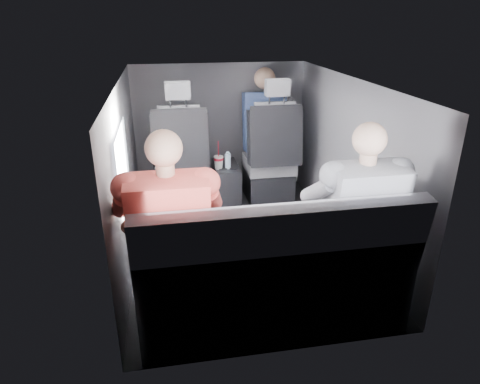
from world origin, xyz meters
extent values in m
plane|color=black|center=(0.00, 0.00, 0.00)|extent=(2.60, 2.60, 0.00)
plane|color=#B2B2AD|center=(0.00, 0.00, 1.35)|extent=(2.60, 2.60, 0.00)
cube|color=#56565B|center=(-0.90, 0.00, 0.68)|extent=(0.02, 2.60, 1.35)
cube|color=#56565B|center=(0.90, 0.00, 0.68)|extent=(0.02, 2.60, 1.35)
cube|color=#56565B|center=(0.00, 1.30, 0.68)|extent=(1.80, 0.02, 1.35)
cube|color=#56565B|center=(0.00, -1.30, 0.68)|extent=(1.80, 0.02, 1.35)
cube|color=white|center=(-0.88, -0.30, 0.90)|extent=(0.02, 0.75, 0.42)
cube|color=black|center=(0.45, 0.67, 0.80)|extent=(0.35, 0.11, 0.59)
cube|color=black|center=(-0.45, 0.92, 0.15)|extent=(0.46, 0.48, 0.30)
cube|color=slate|center=(-0.45, 0.90, 0.38)|extent=(0.48, 0.46, 0.14)
cube|color=slate|center=(-0.45, 0.70, 0.75)|extent=(0.38, 0.18, 0.61)
cube|color=black|center=(-0.67, 0.70, 0.72)|extent=(0.08, 0.21, 0.53)
cube|color=black|center=(-0.23, 0.70, 0.72)|extent=(0.08, 0.21, 0.53)
cube|color=black|center=(-0.45, 0.64, 0.74)|extent=(0.50, 0.11, 0.58)
cube|color=slate|center=(-0.45, 0.66, 1.19)|extent=(0.22, 0.10, 0.15)
cube|color=black|center=(0.45, 0.92, 0.15)|extent=(0.46, 0.48, 0.30)
cube|color=slate|center=(0.45, 0.90, 0.38)|extent=(0.48, 0.46, 0.14)
cube|color=slate|center=(0.45, 0.70, 0.75)|extent=(0.38, 0.18, 0.61)
cube|color=black|center=(0.23, 0.70, 0.72)|extent=(0.08, 0.21, 0.53)
cube|color=black|center=(0.67, 0.70, 0.72)|extent=(0.08, 0.21, 0.53)
cube|color=black|center=(0.45, 0.64, 0.74)|extent=(0.50, 0.11, 0.58)
cube|color=slate|center=(0.45, 0.66, 1.19)|extent=(0.22, 0.10, 0.15)
cube|color=black|center=(0.00, 0.88, 0.20)|extent=(0.24, 0.48, 0.40)
cylinder|color=black|center=(-0.05, 0.76, 0.41)|extent=(0.09, 0.09, 0.01)
cylinder|color=black|center=(0.06, 0.76, 0.41)|extent=(0.09, 0.09, 0.01)
cube|color=slate|center=(0.00, -1.02, 0.23)|extent=(1.60, 0.50, 0.45)
cube|color=slate|center=(0.00, -1.25, 0.68)|extent=(1.60, 0.17, 0.47)
cylinder|color=red|center=(-0.09, 0.78, 0.50)|extent=(0.09, 0.09, 0.02)
cylinder|color=white|center=(-0.09, 0.78, 0.53)|extent=(0.09, 0.09, 0.01)
cylinder|color=red|center=(-0.09, 0.78, 0.61)|extent=(0.01, 0.01, 0.15)
cylinder|color=#A9C9E5|center=(0.00, 0.78, 0.47)|extent=(0.06, 0.06, 0.15)
cylinder|color=#A9C9E5|center=(0.00, 0.78, 0.56)|extent=(0.03, 0.03, 0.02)
cube|color=white|center=(-0.56, -0.79, 0.59)|extent=(0.37, 0.27, 0.02)
cube|color=silver|center=(-0.56, -0.80, 0.60)|extent=(0.30, 0.15, 0.00)
cube|color=white|center=(-0.56, -0.71, 0.60)|extent=(0.11, 0.06, 0.00)
cube|color=white|center=(-0.56, -0.95, 0.72)|extent=(0.36, 0.09, 0.25)
cube|color=silver|center=(-0.56, -0.94, 0.72)|extent=(0.32, 0.07, 0.21)
cube|color=black|center=(0.52, -0.70, 0.59)|extent=(0.37, 0.29, 0.02)
cube|color=black|center=(0.52, -0.72, 0.60)|extent=(0.29, 0.18, 0.00)
cube|color=black|center=(0.52, -0.63, 0.60)|extent=(0.11, 0.07, 0.00)
cube|color=black|center=(0.52, -0.85, 0.71)|extent=(0.34, 0.13, 0.22)
cube|color=silver|center=(0.52, -0.84, 0.71)|extent=(0.30, 0.11, 0.19)
cube|color=#2E2D32|center=(-0.71, -0.90, 0.52)|extent=(0.16, 0.46, 0.14)
cube|color=#2E2D32|center=(-0.48, -0.90, 0.52)|extent=(0.16, 0.46, 0.14)
cube|color=#2E2D32|center=(-0.71, -0.66, 0.23)|extent=(0.14, 0.14, 0.45)
cube|color=#2E2D32|center=(-0.48, -0.66, 0.23)|extent=(0.14, 0.14, 0.45)
cube|color=#C34F40|center=(-0.60, -1.10, 0.78)|extent=(0.42, 0.29, 0.57)
sphere|color=tan|center=(-0.60, -1.07, 1.19)|extent=(0.19, 0.19, 0.19)
cylinder|color=tan|center=(-0.81, -0.82, 0.68)|extent=(0.12, 0.29, 0.13)
cylinder|color=tan|center=(-0.38, -0.82, 0.68)|extent=(0.12, 0.29, 0.13)
cube|color=navy|center=(0.39, -0.90, 0.52)|extent=(0.16, 0.46, 0.14)
cube|color=navy|center=(0.62, -0.90, 0.52)|extent=(0.16, 0.46, 0.14)
cube|color=navy|center=(0.39, -0.66, 0.23)|extent=(0.14, 0.14, 0.45)
cube|color=navy|center=(0.62, -0.66, 0.23)|extent=(0.14, 0.14, 0.45)
cube|color=slate|center=(0.51, -1.10, 0.77)|extent=(0.42, 0.28, 0.57)
sphere|color=#D0A78E|center=(0.51, -1.07, 1.18)|extent=(0.19, 0.19, 0.19)
cylinder|color=#D0A78E|center=(0.30, -0.82, 0.68)|extent=(0.12, 0.29, 0.13)
cylinder|color=#D0A78E|center=(0.72, -0.82, 0.68)|extent=(0.12, 0.29, 0.13)
cube|color=navy|center=(0.43, 1.08, 0.78)|extent=(0.43, 0.27, 0.62)
sphere|color=tan|center=(0.43, 1.10, 1.21)|extent=(0.21, 0.21, 0.21)
cube|color=navy|center=(0.43, 1.14, 0.49)|extent=(0.36, 0.43, 0.13)
camera|label=1|loc=(-0.58, -3.16, 1.81)|focal=32.00mm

